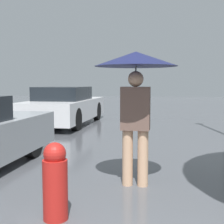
% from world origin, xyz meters
% --- Properties ---
extents(pedestrian, '(1.07, 1.07, 1.75)m').
position_xyz_m(pedestrian, '(-0.39, 3.00, 1.43)').
color(pedestrian, tan).
rests_on(pedestrian, ground_plane).
extents(parked_car_farthest, '(1.68, 4.29, 1.23)m').
position_xyz_m(parked_car_farthest, '(-3.29, 8.75, 0.59)').
color(parked_car_farthest, silver).
rests_on(parked_car_farthest, ground_plane).
extents(fire_hydrant, '(0.25, 0.25, 0.78)m').
position_xyz_m(fire_hydrant, '(-1.07, 1.84, 0.39)').
color(fire_hydrant, '#B21E19').
rests_on(fire_hydrant, ground_plane).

